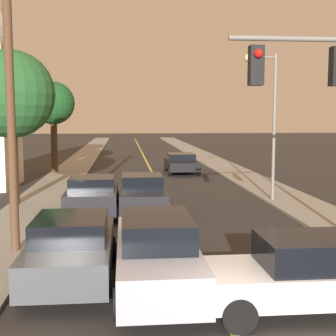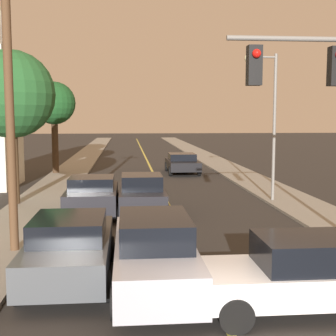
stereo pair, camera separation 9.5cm
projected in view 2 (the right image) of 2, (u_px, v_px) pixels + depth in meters
road_surface at (146, 158)px, 42.97m from camera, size 8.73×80.00×0.01m
sidewalk_left at (84, 158)px, 42.47m from camera, size 2.50×80.00×0.12m
sidewalk_right at (206, 157)px, 43.47m from camera, size 2.50×80.00×0.12m
car_near_lane_front at (154, 252)px, 10.38m from camera, size 1.84×5.07×1.70m
car_near_lane_second at (142, 194)px, 18.42m from camera, size 1.89×4.01×1.59m
car_outer_lane_front at (70, 247)px, 10.89m from camera, size 1.96×4.45×1.56m
car_outer_lane_second at (92, 195)px, 18.06m from camera, size 2.02×3.88×1.55m
car_far_oncoming at (182, 163)px, 31.64m from camera, size 2.11×4.40×1.35m
car_crossing_right at (309, 273)px, 9.20m from camera, size 5.15×1.89×1.50m
streetlamp_right at (267, 107)px, 20.50m from camera, size 1.47×0.36×6.43m
utility_pole_left at (9, 82)px, 12.61m from camera, size 1.60×0.24×8.95m
tree_left_near at (54, 104)px, 30.60m from camera, size 2.80×2.80×5.99m
tree_left_far at (11, 95)px, 19.57m from camera, size 3.69×3.69×6.50m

